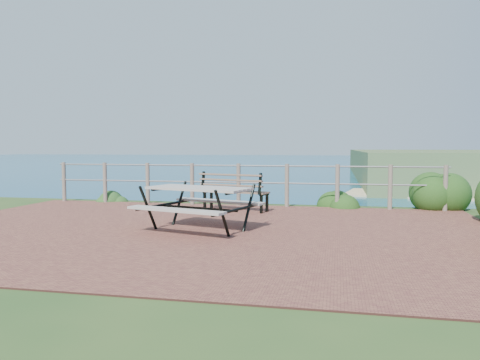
% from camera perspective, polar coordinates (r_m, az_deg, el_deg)
% --- Properties ---
extents(ground, '(10.00, 7.00, 0.12)m').
position_cam_1_polar(ground, '(7.94, -5.25, -6.19)').
color(ground, brown).
rests_on(ground, ground).
extents(ocean, '(1200.00, 1200.00, 0.00)m').
position_cam_1_polar(ocean, '(207.48, 11.24, 3.54)').
color(ocean, '#157081').
rests_on(ocean, ground).
extents(safety_railing, '(9.40, 0.10, 1.00)m').
position_cam_1_polar(safety_railing, '(11.09, -0.18, -0.29)').
color(safety_railing, '#6B5B4C').
rests_on(safety_railing, ground).
extents(picnic_table, '(1.84, 1.44, 0.72)m').
position_cam_1_polar(picnic_table, '(7.82, -5.04, -2.91)').
color(picnic_table, gray).
rests_on(picnic_table, ground).
extents(park_bench, '(1.56, 0.79, 0.85)m').
position_cam_1_polar(park_bench, '(10.21, -0.59, -0.71)').
color(park_bench, brown).
rests_on(park_bench, ground).
extents(shrub_right_edge, '(0.98, 0.98, 1.40)m').
position_cam_1_polar(shrub_right_edge, '(11.48, 23.66, -3.35)').
color(shrub_right_edge, '#1C4615').
rests_on(shrub_right_edge, ground).
extents(shrub_lip_west, '(0.78, 0.78, 0.52)m').
position_cam_1_polar(shrub_lip_west, '(12.63, -15.04, -2.51)').
color(shrub_lip_west, '#25491B').
rests_on(shrub_lip_west, ground).
extents(shrub_lip_east, '(0.87, 0.87, 0.65)m').
position_cam_1_polar(shrub_lip_east, '(11.32, 11.45, -3.19)').
color(shrub_lip_east, '#1C4615').
rests_on(shrub_lip_east, ground).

